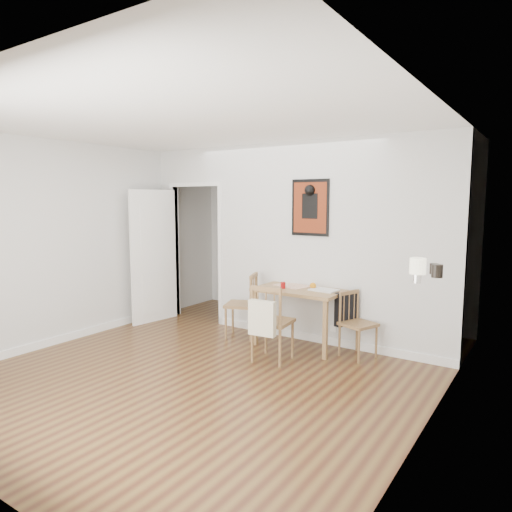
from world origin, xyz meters
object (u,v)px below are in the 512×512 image
Objects in this scene: orange_fruit at (313,286)px; ceramic_jar_a at (437,271)px; bookshelf at (247,257)px; notebook at (324,290)px; red_glass at (283,285)px; mantel_lamp at (418,268)px; fireplace at (429,338)px; dining_table at (300,295)px; chair_front at (272,322)px; ceramic_jar_b at (434,269)px; chair_left at (241,305)px; chair_right at (357,323)px.

orange_fruit is 1.88m from ceramic_jar_a.
bookshelf is 5.56× the size of notebook.
red_glass is 2.21m from mantel_lamp.
fireplace is 10.57× the size of ceramic_jar_a.
red_glass and orange_fruit have the same top height.
notebook is (0.49, 0.15, -0.03)m from red_glass.
fireplace is 3.85× the size of notebook.
ceramic_jar_a reaches higher than notebook.
dining_table is 0.21m from orange_fruit.
ceramic_jar_a reaches higher than red_glass.
chair_front reaches higher than notebook.
dining_table is 10.94× the size of ceramic_jar_b.
notebook is 1.55× the size of mantel_lamp.
fireplace is at bearing -25.74° from dining_table.
orange_fruit reaches higher than notebook.
dining_table is 1.90m from ceramic_jar_b.
notebook is 1.90m from mantel_lamp.
ceramic_jar_b reaches higher than chair_left.
chair_front is at bearing 164.54° from mantel_lamp.
dining_table is at bearing 154.26° from fireplace.
ceramic_jar_b reaches higher than orange_fruit.
dining_table is 0.60× the size of bookshelf.
chair_left is 0.73m from red_glass.
fireplace reaches higher than chair_front.
chair_left is 1.19m from notebook.
ceramic_jar_a is at bearing 78.39° from mantel_lamp.
dining_table is at bearing 161.20° from ceramic_jar_b.
bookshelf reaches higher than ceramic_jar_b.
fireplace is at bearing -80.08° from ceramic_jar_b.
bookshelf is at bearing 142.97° from dining_table.
chair_front is at bearing -90.19° from dining_table.
chair_right is at bearing 41.71° from chair_front.
dining_table is 13.50× the size of orange_fruit.
fireplace is 0.74m from mantel_lamp.
ceramic_jar_a reaches higher than ceramic_jar_b.
ceramic_jar_b reaches higher than red_glass.
fireplace reaches higher than notebook.
bookshelf reaches higher than red_glass.
bookshelf reaches higher than chair_right.
ceramic_jar_a is (1.03, -0.78, 0.82)m from chair_right.
red_glass is (-0.18, 0.55, 0.32)m from chair_front.
bookshelf is 18.09× the size of ceramic_jar_b.
chair_front is at bearing 174.18° from fireplace.
ceramic_jar_b is (1.40, -0.62, 0.46)m from notebook.
chair_front reaches higher than dining_table.
chair_front is at bearing -33.78° from chair_left.
ceramic_jar_a is at bearing -37.12° from chair_right.
ceramic_jar_a reaches higher than chair_front.
red_glass is at bearing -0.34° from chair_left.
red_glass is (-0.18, -0.12, 0.13)m from dining_table.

